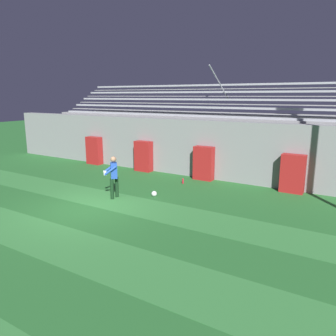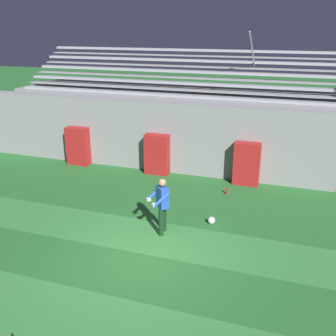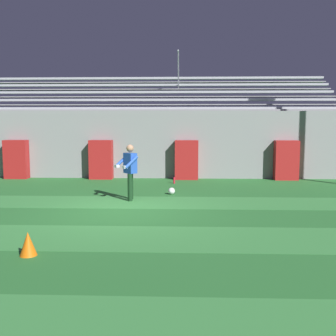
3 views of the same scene
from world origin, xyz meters
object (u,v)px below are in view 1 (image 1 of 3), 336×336
padding_pillar_far_right (293,174)px  padding_pillar_far_left (94,150)px  goalkeeper (114,175)px  water_bottle (183,181)px  soccer_ball (154,194)px  padding_pillar_gate_left (143,156)px  padding_pillar_gate_right (204,163)px

padding_pillar_far_right → padding_pillar_far_left: bearing=180.0°
padding_pillar_far_left → goalkeeper: bearing=-39.9°
water_bottle → padding_pillar_far_right: bearing=14.3°
padding_pillar_far_right → soccer_ball: size_ratio=7.30×
water_bottle → padding_pillar_gate_left: bearing=159.3°
padding_pillar_gate_right → water_bottle: size_ratio=6.69×
padding_pillar_far_right → goalkeeper: goalkeeper is taller
padding_pillar_gate_left → water_bottle: 3.33m
water_bottle → soccer_ball: bearing=-90.9°
padding_pillar_far_right → goalkeeper: size_ratio=0.96×
goalkeeper → padding_pillar_gate_left: bearing=111.8°
padding_pillar_gate_left → padding_pillar_far_left: (-3.56, 0.00, 0.00)m
padding_pillar_gate_left → padding_pillar_gate_right: bearing=0.0°
padding_pillar_far_left → padding_pillar_far_right: same height
padding_pillar_gate_right → soccer_ball: (-0.52, -3.47, -0.69)m
padding_pillar_gate_right → water_bottle: padding_pillar_gate_right is taller
padding_pillar_far_left → soccer_ball: (6.57, -3.47, -0.69)m
padding_pillar_gate_left → soccer_ball: padding_pillar_gate_left is taller
padding_pillar_gate_left → soccer_ball: bearing=-49.0°
padding_pillar_gate_right → padding_pillar_far_left: size_ratio=1.00×
padding_pillar_gate_right → padding_pillar_far_left: 7.09m
padding_pillar_gate_left → padding_pillar_gate_right: 3.53m
padding_pillar_far_left → water_bottle: size_ratio=6.69×
soccer_ball → padding_pillar_gate_left: bearing=131.0°
padding_pillar_gate_right → water_bottle: bearing=-112.6°
padding_pillar_gate_right → padding_pillar_far_right: bearing=0.0°
soccer_ball → water_bottle: (0.04, 2.32, 0.01)m
padding_pillar_gate_right → soccer_ball: 3.58m
goalkeeper → padding_pillar_gate_right: bearing=68.8°
padding_pillar_gate_left → soccer_ball: 4.65m
padding_pillar_far_left → water_bottle: (6.61, -1.15, -0.68)m
water_bottle → padding_pillar_gate_right: bearing=67.4°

